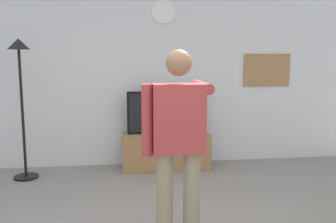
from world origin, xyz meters
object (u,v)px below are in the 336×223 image
television (166,112)px  wall_clock (163,12)px  framed_picture (267,70)px  tv_stand (166,151)px  person_standing_nearer_lamp (178,139)px  floor_lamp (20,80)px

television → wall_clock: size_ratio=3.27×
wall_clock → framed_picture: (1.60, 0.00, -0.85)m
television → tv_stand: bearing=-90.0°
television → person_standing_nearer_lamp: 2.31m
floor_lamp → person_standing_nearer_lamp: size_ratio=1.10×
television → floor_lamp: (-1.92, -0.23, 0.50)m
television → person_standing_nearer_lamp: bearing=-94.5°
tv_stand → television: bearing=90.0°
tv_stand → television: size_ratio=1.13×
framed_picture → floor_lamp: bearing=-172.3°
tv_stand → framed_picture: (1.60, 0.30, 1.15)m
television → person_standing_nearer_lamp: person_standing_nearer_lamp is taller
framed_picture → floor_lamp: 3.54m
wall_clock → floor_lamp: size_ratio=0.18×
television → wall_clock: bearing=90.0°
wall_clock → floor_lamp: (-1.92, -0.47, -0.93)m
television → person_standing_nearer_lamp: (-0.18, -2.30, 0.13)m
person_standing_nearer_lamp → wall_clock: bearing=85.9°
wall_clock → framed_picture: size_ratio=0.46×
tv_stand → television: television is taller
floor_lamp → person_standing_nearer_lamp: floor_lamp is taller
wall_clock → floor_lamp: wall_clock is taller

